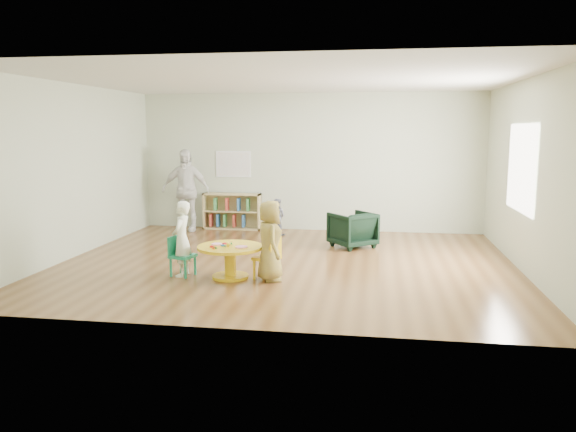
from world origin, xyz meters
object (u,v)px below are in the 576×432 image
Objects in this scene: armchair at (353,230)px; toddler at (277,217)px; child_left at (182,239)px; bookshelf at (232,211)px; adult_caretaker at (186,190)px; kid_chair_right at (269,257)px; activity_table at (230,256)px; child_right at (270,241)px; kid_chair_left at (180,254)px.

toddler reaches higher than armchair.
toddler is at bearing 166.81° from child_left.
armchair is at bearing -30.17° from bookshelf.
adult_caretaker is at bearing -161.49° from child_left.
activity_table is at bearing 110.34° from kid_chair_right.
armchair is (2.58, -1.50, -0.05)m from bookshelf.
child_right is 4.30m from adult_caretaker.
child_left reaches higher than armchair.
kid_chair_right is at bearing 2.03° from activity_table.
child_left is (-2.31, -2.36, 0.22)m from armchair.
armchair is 0.95× the size of toddler.
kid_chair_left is at bearing -118.35° from child_left.
kid_chair_left is 3.31m from armchair.
bookshelf is at bearing 104.19° from activity_table.
child_left is 1.47× the size of toddler.
armchair is 2.63m from child_right.
activity_table is at bearing -75.81° from bookshelf.
kid_chair_left is 1.34m from child_right.
child_right reaches higher than armchair.
kid_chair_right is 0.35× the size of adult_caretaker.
adult_caretaker is at bearing 14.46° from child_right.
kid_chair_right is 4.26m from adult_caretaker.
bookshelf is 1.06m from adult_caretaker.
kid_chair_right is at bearing -68.26° from bookshelf.
toddler is at bearing 88.57° from activity_table.
adult_caretaker is (-1.93, 0.23, 0.47)m from toddler.
toddler is 0.44× the size of adult_caretaker.
armchair is at bearing 158.14° from toddler.
child_left is at bearing 109.13° from kid_chair_right.
armchair is (1.60, 2.36, -0.00)m from activity_table.
child_right is 3.36m from toddler.
toddler is at bearing -69.77° from armchair.
child_right reaches higher than child_left.
activity_table is 0.76× the size of bookshelf.
child_right is (0.58, -0.05, 0.24)m from activity_table.
bookshelf is at bearing -20.47° from toddler.
kid_chair_right is 1.28m from child_left.
adult_caretaker reaches higher than toddler.
child_left is at bearing 6.64° from armchair.
adult_caretaker reaches higher than armchair.
armchair is 3.31m from child_left.
adult_caretaker reaches higher than child_right.
child_right is at bearing 107.37° from toddler.
child_left reaches higher than activity_table.
child_right reaches higher than activity_table.
toddler is (-0.50, 3.31, -0.19)m from child_right.
child_right is (1.55, -3.91, 0.19)m from bookshelf.
toddler is at bearing -11.48° from child_right.
kid_chair_right is at bearing -59.38° from adult_caretaker.
bookshelf is 4.21m from child_right.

